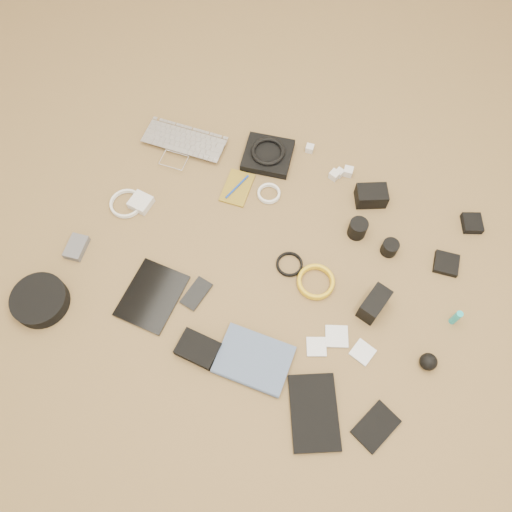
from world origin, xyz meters
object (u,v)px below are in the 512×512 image
at_px(laptop, 180,150).
at_px(phone, 196,294).
at_px(tablet, 152,296).
at_px(headphone_case, 40,300).
at_px(paperback, 244,385).
at_px(dslr_camera, 371,196).

xyz_separation_m(laptop, phone, (0.32, -0.53, -0.01)).
bearing_deg(tablet, headphone_case, -152.72).
relative_size(phone, paperback, 0.50).
xyz_separation_m(dslr_camera, phone, (-0.45, -0.59, -0.03)).
relative_size(dslr_camera, phone, 0.97).
bearing_deg(tablet, laptop, 108.22).
bearing_deg(phone, paperback, -29.23).
relative_size(dslr_camera, paperback, 0.48).
relative_size(headphone_case, paperback, 0.81).
xyz_separation_m(dslr_camera, tablet, (-0.59, -0.66, -0.03)).
height_order(tablet, paperback, paperback).
relative_size(laptop, phone, 2.83).
bearing_deg(laptop, headphone_case, -104.83).
height_order(dslr_camera, headphone_case, dslr_camera).
distance_m(dslr_camera, paperback, 0.84).
xyz_separation_m(tablet, headphone_case, (-0.34, -0.16, 0.02)).
relative_size(tablet, paperback, 1.00).
height_order(dslr_camera, paperback, dslr_camera).
distance_m(laptop, headphone_case, 0.77).
bearing_deg(dslr_camera, laptop, 160.67).
height_order(phone, headphone_case, headphone_case).
xyz_separation_m(headphone_case, paperback, (0.75, 0.00, -0.01)).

